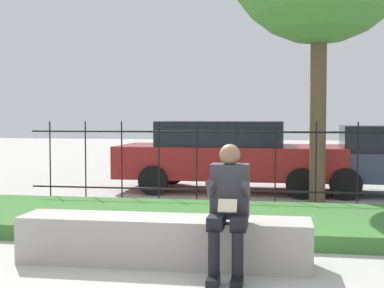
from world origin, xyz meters
name	(u,v)px	position (x,y,z in m)	size (l,w,h in m)	color
ground_plane	(177,264)	(0.00, 0.00, 0.00)	(60.00, 60.00, 0.00)	#B2AFA8
stone_bench	(163,243)	(-0.14, 0.00, 0.22)	(3.11, 0.58, 0.50)	#ADA89E
person_seated_reader	(229,203)	(0.58, -0.32, 0.72)	(0.42, 0.73, 1.30)	black
grass_berm	(202,220)	(0.00, 1.90, 0.10)	(8.73, 2.41, 0.20)	#3D7533
iron_fence	(216,162)	(0.00, 3.61, 0.78)	(6.73, 0.03, 1.48)	black
car_parked_center	(228,154)	(0.02, 5.68, 0.77)	(4.70, 2.04, 1.47)	maroon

